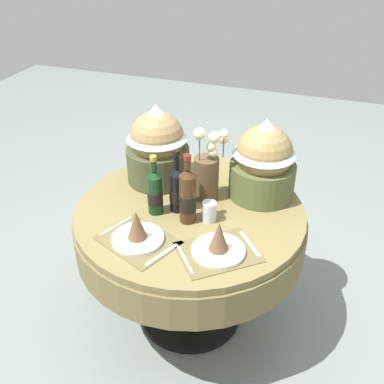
{
  "coord_description": "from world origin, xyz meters",
  "views": [
    {
      "loc": [
        0.63,
        -1.74,
        2.03
      ],
      "look_at": [
        0.0,
        0.03,
        0.84
      ],
      "focal_mm": 41.52,
      "sensor_mm": 36.0,
      "label": 1
    }
  ],
  "objects_px": {
    "dining_table": "(190,230)",
    "place_setting_right": "(219,244)",
    "place_setting_left": "(137,232)",
    "gift_tub_back_right": "(264,157)",
    "wine_bottle_right": "(155,192)",
    "tumbler_near_right": "(209,212)",
    "wine_bottle_left": "(188,196)",
    "gift_tub_back_left": "(157,142)",
    "flower_vase": "(208,170)",
    "wine_bottle_centre": "(177,189)"
  },
  "relations": [
    {
      "from": "dining_table",
      "to": "place_setting_left",
      "type": "bearing_deg",
      "value": -112.71
    },
    {
      "from": "dining_table",
      "to": "wine_bottle_right",
      "type": "distance_m",
      "value": 0.31
    },
    {
      "from": "place_setting_right",
      "to": "flower_vase",
      "type": "xyz_separation_m",
      "value": [
        -0.18,
        0.41,
        0.12
      ]
    },
    {
      "from": "flower_vase",
      "to": "gift_tub_back_right",
      "type": "xyz_separation_m",
      "value": [
        0.26,
        0.12,
        0.06
      ]
    },
    {
      "from": "place_setting_right",
      "to": "gift_tub_back_left",
      "type": "relative_size",
      "value": 0.97
    },
    {
      "from": "tumbler_near_right",
      "to": "flower_vase",
      "type": "bearing_deg",
      "value": 110.1
    },
    {
      "from": "place_setting_right",
      "to": "gift_tub_back_left",
      "type": "xyz_separation_m",
      "value": [
        -0.5,
        0.5,
        0.18
      ]
    },
    {
      "from": "wine_bottle_left",
      "to": "flower_vase",
      "type": "bearing_deg",
      "value": 83.64
    },
    {
      "from": "wine_bottle_left",
      "to": "place_setting_left",
      "type": "bearing_deg",
      "value": -125.55
    },
    {
      "from": "place_setting_right",
      "to": "wine_bottle_left",
      "type": "bearing_deg",
      "value": 139.0
    },
    {
      "from": "gift_tub_back_right",
      "to": "tumbler_near_right",
      "type": "bearing_deg",
      "value": -120.47
    },
    {
      "from": "wine_bottle_centre",
      "to": "gift_tub_back_right",
      "type": "height_order",
      "value": "gift_tub_back_right"
    },
    {
      "from": "place_setting_left",
      "to": "flower_vase",
      "type": "bearing_deg",
      "value": 67.75
    },
    {
      "from": "place_setting_right",
      "to": "wine_bottle_right",
      "type": "height_order",
      "value": "wine_bottle_right"
    },
    {
      "from": "wine_bottle_centre",
      "to": "wine_bottle_right",
      "type": "relative_size",
      "value": 1.06
    },
    {
      "from": "place_setting_right",
      "to": "wine_bottle_right",
      "type": "xyz_separation_m",
      "value": [
        -0.38,
        0.2,
        0.07
      ]
    },
    {
      "from": "wine_bottle_right",
      "to": "tumbler_near_right",
      "type": "relative_size",
      "value": 3.12
    },
    {
      "from": "gift_tub_back_right",
      "to": "place_setting_left",
      "type": "bearing_deg",
      "value": -127.56
    },
    {
      "from": "wine_bottle_right",
      "to": "tumbler_near_right",
      "type": "distance_m",
      "value": 0.28
    },
    {
      "from": "place_setting_right",
      "to": "wine_bottle_right",
      "type": "bearing_deg",
      "value": 152.93
    },
    {
      "from": "place_setting_right",
      "to": "wine_bottle_left",
      "type": "distance_m",
      "value": 0.29
    },
    {
      "from": "dining_table",
      "to": "tumbler_near_right",
      "type": "relative_size",
      "value": 11.75
    },
    {
      "from": "place_setting_right",
      "to": "gift_tub_back_right",
      "type": "relative_size",
      "value": 1.0
    },
    {
      "from": "dining_table",
      "to": "wine_bottle_left",
      "type": "distance_m",
      "value": 0.3
    },
    {
      "from": "tumbler_near_right",
      "to": "wine_bottle_left",
      "type": "bearing_deg",
      "value": -159.71
    },
    {
      "from": "wine_bottle_centre",
      "to": "wine_bottle_left",
      "type": "bearing_deg",
      "value": -41.21
    },
    {
      "from": "dining_table",
      "to": "tumbler_near_right",
      "type": "distance_m",
      "value": 0.24
    },
    {
      "from": "flower_vase",
      "to": "place_setting_right",
      "type": "bearing_deg",
      "value": -66.03
    },
    {
      "from": "wine_bottle_left",
      "to": "gift_tub_back_left",
      "type": "height_order",
      "value": "gift_tub_back_left"
    },
    {
      "from": "wine_bottle_right",
      "to": "gift_tub_back_left",
      "type": "distance_m",
      "value": 0.34
    },
    {
      "from": "tumbler_near_right",
      "to": "gift_tub_back_left",
      "type": "height_order",
      "value": "gift_tub_back_left"
    },
    {
      "from": "wine_bottle_left",
      "to": "tumbler_near_right",
      "type": "distance_m",
      "value": 0.14
    },
    {
      "from": "dining_table",
      "to": "place_setting_right",
      "type": "height_order",
      "value": "place_setting_right"
    },
    {
      "from": "wine_bottle_right",
      "to": "gift_tub_back_left",
      "type": "xyz_separation_m",
      "value": [
        -0.11,
        0.3,
        0.11
      ]
    },
    {
      "from": "wine_bottle_right",
      "to": "gift_tub_back_right",
      "type": "height_order",
      "value": "gift_tub_back_right"
    },
    {
      "from": "place_setting_left",
      "to": "wine_bottle_right",
      "type": "distance_m",
      "value": 0.25
    },
    {
      "from": "wine_bottle_centre",
      "to": "gift_tub_back_right",
      "type": "xyz_separation_m",
      "value": [
        0.36,
        0.28,
        0.1
      ]
    },
    {
      "from": "wine_bottle_centre",
      "to": "place_setting_right",
      "type": "bearing_deg",
      "value": -41.06
    },
    {
      "from": "place_setting_left",
      "to": "place_setting_right",
      "type": "height_order",
      "value": "same"
    },
    {
      "from": "place_setting_left",
      "to": "wine_bottle_right",
      "type": "relative_size",
      "value": 1.32
    },
    {
      "from": "place_setting_right",
      "to": "wine_bottle_centre",
      "type": "distance_m",
      "value": 0.39
    },
    {
      "from": "dining_table",
      "to": "wine_bottle_right",
      "type": "bearing_deg",
      "value": -150.04
    },
    {
      "from": "place_setting_right",
      "to": "gift_tub_back_right",
      "type": "xyz_separation_m",
      "value": [
        0.07,
        0.53,
        0.17
      ]
    },
    {
      "from": "gift_tub_back_left",
      "to": "dining_table",
      "type": "bearing_deg",
      "value": -39.28
    },
    {
      "from": "wine_bottle_left",
      "to": "wine_bottle_right",
      "type": "height_order",
      "value": "wine_bottle_left"
    },
    {
      "from": "tumbler_near_right",
      "to": "gift_tub_back_left",
      "type": "relative_size",
      "value": 0.23
    },
    {
      "from": "gift_tub_back_left",
      "to": "gift_tub_back_right",
      "type": "distance_m",
      "value": 0.57
    },
    {
      "from": "place_setting_right",
      "to": "dining_table",
      "type": "bearing_deg",
      "value": 129.54
    },
    {
      "from": "place_setting_left",
      "to": "gift_tub_back_right",
      "type": "distance_m",
      "value": 0.75
    },
    {
      "from": "gift_tub_back_right",
      "to": "wine_bottle_centre",
      "type": "bearing_deg",
      "value": -142.31
    }
  ]
}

